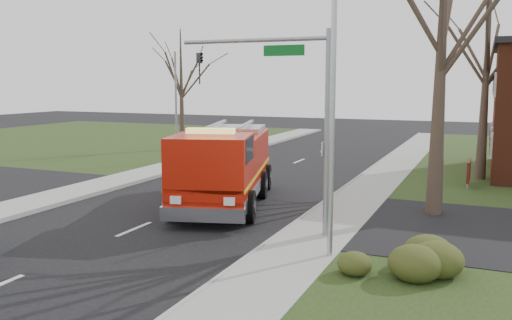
% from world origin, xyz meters
% --- Properties ---
extents(ground, '(120.00, 120.00, 0.00)m').
position_xyz_m(ground, '(0.00, 0.00, 0.00)').
color(ground, black).
rests_on(ground, ground).
extents(sidewalk_right, '(2.40, 80.00, 0.15)m').
position_xyz_m(sidewalk_right, '(6.20, 0.00, 0.07)').
color(sidewalk_right, gray).
rests_on(sidewalk_right, ground).
extents(sidewalk_left, '(2.40, 80.00, 0.15)m').
position_xyz_m(sidewalk_left, '(-6.20, 0.00, 0.07)').
color(sidewalk_left, gray).
rests_on(sidewalk_left, ground).
extents(health_center_sign, '(0.12, 2.00, 1.40)m').
position_xyz_m(health_center_sign, '(10.50, 12.50, 0.88)').
color(health_center_sign, '#521513').
rests_on(health_center_sign, ground).
extents(hedge_corner, '(2.80, 2.00, 0.90)m').
position_xyz_m(hedge_corner, '(9.00, -1.00, 0.58)').
color(hedge_corner, '#373E16').
rests_on(hedge_corner, lawn_right).
extents(bare_tree_near, '(6.00, 6.00, 12.00)m').
position_xyz_m(bare_tree_near, '(9.50, 6.00, 7.41)').
color(bare_tree_near, '#35271F').
rests_on(bare_tree_near, ground).
extents(bare_tree_far, '(5.25, 5.25, 10.50)m').
position_xyz_m(bare_tree_far, '(11.00, 15.00, 6.49)').
color(bare_tree_far, '#35271F').
rests_on(bare_tree_far, ground).
extents(bare_tree_left, '(4.50, 4.50, 9.00)m').
position_xyz_m(bare_tree_left, '(-10.00, 20.00, 5.56)').
color(bare_tree_left, '#35271F').
rests_on(bare_tree_left, ground).
extents(traffic_signal_mast, '(5.29, 0.18, 6.80)m').
position_xyz_m(traffic_signal_mast, '(5.21, 1.50, 4.71)').
color(traffic_signal_mast, gray).
rests_on(traffic_signal_mast, ground).
extents(streetlight_pole, '(1.48, 0.16, 8.40)m').
position_xyz_m(streetlight_pole, '(7.14, -0.50, 4.55)').
color(streetlight_pole, '#B7BABF').
rests_on(streetlight_pole, ground).
extents(utility_pole_far, '(0.14, 0.14, 7.00)m').
position_xyz_m(utility_pole_far, '(-6.80, 14.00, 3.50)').
color(utility_pole_far, gray).
rests_on(utility_pole_far, ground).
extents(fire_engine, '(5.27, 9.09, 3.47)m').
position_xyz_m(fire_engine, '(1.18, 4.72, 1.57)').
color(fire_engine, '#B41708').
rests_on(fire_engine, ground).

